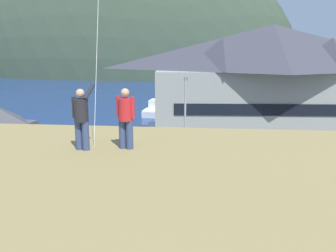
% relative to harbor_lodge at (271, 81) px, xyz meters
% --- Properties ---
extents(ground_plane, '(600.00, 600.00, 0.00)m').
position_rel_harbor_lodge_xyz_m(ground_plane, '(-8.50, -21.01, -6.44)').
color(ground_plane, '#66604C').
extents(parking_lot_pad, '(40.00, 20.00, 0.10)m').
position_rel_harbor_lodge_xyz_m(parking_lot_pad, '(-8.50, -16.01, -6.39)').
color(parking_lot_pad, slate).
rests_on(parking_lot_pad, ground).
extents(bay_water, '(360.00, 84.00, 0.03)m').
position_rel_harbor_lodge_xyz_m(bay_water, '(-8.50, 38.99, -6.42)').
color(bay_water, navy).
rests_on(bay_water, ground).
extents(far_hill_west_ridge, '(87.00, 48.09, 70.27)m').
position_rel_harbor_lodge_xyz_m(far_hill_west_ridge, '(-44.72, 92.43, -6.44)').
color(far_hill_west_ridge, '#3D4C38').
rests_on(far_hill_west_ridge, ground).
extents(far_hill_east_peak, '(110.96, 50.18, 87.39)m').
position_rel_harbor_lodge_xyz_m(far_hill_east_peak, '(-32.52, 87.01, -6.44)').
color(far_hill_east_peak, '#3D4C38').
rests_on(far_hill_east_peak, ground).
extents(harbor_lodge, '(25.55, 12.43, 12.10)m').
position_rel_harbor_lodge_xyz_m(harbor_lodge, '(0.00, 0.00, 0.00)').
color(harbor_lodge, '#999E99').
rests_on(harbor_lodge, ground).
extents(wharf_dock, '(3.20, 15.30, 0.70)m').
position_rel_harbor_lodge_xyz_m(wharf_dock, '(-10.16, 13.71, -6.09)').
color(wharf_dock, '#70604C').
rests_on(wharf_dock, ground).
extents(moored_boat_wharfside, '(1.97, 5.78, 2.16)m').
position_rel_harbor_lodge_xyz_m(moored_boat_wharfside, '(-13.39, 15.87, -5.72)').
color(moored_boat_wharfside, silver).
rests_on(moored_boat_wharfside, ground).
extents(moored_boat_outer_mooring, '(3.39, 8.68, 2.16)m').
position_rel_harbor_lodge_xyz_m(moored_boat_outer_mooring, '(-6.44, 17.11, -5.72)').
color(moored_boat_outer_mooring, '#A8A399').
rests_on(moored_boat_outer_mooring, ground).
extents(moored_boat_inner_slip, '(3.51, 8.43, 2.16)m').
position_rel_harbor_lodge_xyz_m(moored_boat_inner_slip, '(-13.84, 14.80, -5.72)').
color(moored_boat_inner_slip, silver).
rests_on(moored_boat_inner_slip, ground).
extents(parked_car_lone_by_shed, '(4.31, 2.27, 1.82)m').
position_rel_harbor_lodge_xyz_m(parked_car_lone_by_shed, '(-17.39, -15.23, -5.37)').
color(parked_car_lone_by_shed, slate).
rests_on(parked_car_lone_by_shed, parking_lot_pad).
extents(parked_car_back_row_right, '(4.27, 2.19, 1.82)m').
position_rel_harbor_lodge_xyz_m(parked_car_back_row_right, '(1.44, -13.58, -5.37)').
color(parked_car_back_row_right, silver).
rests_on(parked_car_back_row_right, parking_lot_pad).
extents(parked_car_front_row_end, '(4.30, 2.25, 1.82)m').
position_rel_harbor_lodge_xyz_m(parked_car_front_row_end, '(-13.65, -20.34, -5.37)').
color(parked_car_front_row_end, '#9EA3A8').
rests_on(parked_car_front_row_end, parking_lot_pad).
extents(parked_car_front_row_silver, '(4.27, 2.20, 1.82)m').
position_rel_harbor_lodge_xyz_m(parked_car_front_row_silver, '(-4.02, -20.06, -5.37)').
color(parked_car_front_row_silver, '#236633').
rests_on(parked_car_front_row_silver, parking_lot_pad).
extents(parked_car_mid_row_near, '(4.25, 2.16, 1.82)m').
position_rel_harbor_lodge_xyz_m(parked_car_mid_row_near, '(-4.41, -13.97, -5.37)').
color(parked_car_mid_row_near, black).
rests_on(parked_car_mid_row_near, parking_lot_pad).
extents(parking_light_pole, '(0.24, 0.78, 7.46)m').
position_rel_harbor_lodge_xyz_m(parking_light_pole, '(-8.34, -10.46, -2.06)').
color(parking_light_pole, '#ADADB2').
rests_on(parking_light_pole, parking_lot_pad).
extents(person_kite_flyer, '(0.60, 0.62, 1.86)m').
position_rel_harbor_lodge_xyz_m(person_kite_flyer, '(-10.18, -30.36, 1.81)').
color(person_kite_flyer, '#384770').
rests_on(person_kite_flyer, grassy_hill_foreground).
extents(person_companion, '(0.54, 0.40, 1.74)m').
position_rel_harbor_lodge_xyz_m(person_companion, '(-8.97, -30.13, 1.79)').
color(person_companion, '#384770').
rests_on(person_companion, grassy_hill_foreground).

